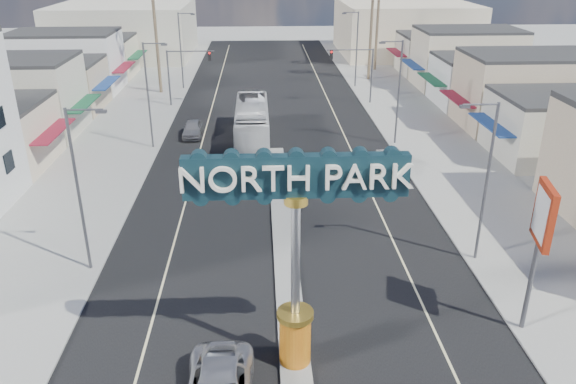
{
  "coord_description": "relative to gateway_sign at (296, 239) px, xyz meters",
  "views": [
    {
      "loc": [
        -1.24,
        -16.69,
        16.11
      ],
      "look_at": [
        0.15,
        10.7,
        4.05
      ],
      "focal_mm": 35.0,
      "sensor_mm": 36.0,
      "label": 1
    }
  ],
  "objects": [
    {
      "name": "streetlight_r_near",
      "position": [
        10.43,
        8.02,
        -0.86
      ],
      "size": [
        2.03,
        0.22,
        9.0
      ],
      "color": "#47474C",
      "rests_on": "ground"
    },
    {
      "name": "traffic_signal_right",
      "position": [
        9.18,
        42.02,
        -1.65
      ],
      "size": [
        5.09,
        0.45,
        6.0
      ],
      "color": "#47474C",
      "rests_on": "ground"
    },
    {
      "name": "median_island",
      "position": [
        0.0,
        12.02,
        -5.85
      ],
      "size": [
        1.3,
        30.0,
        0.16
      ],
      "primitive_type": "cube",
      "color": "gray",
      "rests_on": "ground"
    },
    {
      "name": "backdrop_far_right",
      "position": [
        22.0,
        73.02,
        -1.93
      ],
      "size": [
        20.0,
        20.0,
        8.0
      ],
      "primitive_type": "cube",
      "color": "beige",
      "rests_on": "ground"
    },
    {
      "name": "streetlight_l_near",
      "position": [
        -10.43,
        8.02,
        -0.86
      ],
      "size": [
        2.03,
        0.22,
        9.0
      ],
      "color": "#47474C",
      "rests_on": "ground"
    },
    {
      "name": "ground",
      "position": [
        0.0,
        28.02,
        -5.93
      ],
      "size": [
        160.0,
        160.0,
        0.0
      ],
      "primitive_type": "plane",
      "color": "gray",
      "rests_on": "ground"
    },
    {
      "name": "streetlight_l_far",
      "position": [
        -10.43,
        50.02,
        -0.86
      ],
      "size": [
        2.03,
        0.22,
        9.0
      ],
      "color": "#47474C",
      "rests_on": "ground"
    },
    {
      "name": "traffic_signal_left",
      "position": [
        -9.18,
        42.02,
        -1.65
      ],
      "size": [
        5.09,
        0.45,
        6.0
      ],
      "color": "#47474C",
      "rests_on": "ground"
    },
    {
      "name": "car_parked_right",
      "position": [
        9.0,
        21.85,
        -5.23
      ],
      "size": [
        1.91,
        4.35,
        1.39
      ],
      "primitive_type": "imported",
      "rotation": [
        0.0,
        0.0,
        0.11
      ],
      "color": "white",
      "rests_on": "ground"
    },
    {
      "name": "city_bus",
      "position": [
        -2.0,
        29.83,
        -4.22
      ],
      "size": [
        2.92,
        12.29,
        3.42
      ],
      "primitive_type": "imported",
      "rotation": [
        0.0,
        0.0,
        0.0
      ],
      "color": "silver",
      "rests_on": "ground"
    },
    {
      "name": "streetlight_r_mid",
      "position": [
        10.43,
        28.02,
        -0.86
      ],
      "size": [
        2.03,
        0.22,
        9.0
      ],
      "color": "#47474C",
      "rests_on": "ground"
    },
    {
      "name": "sidewalk_right",
      "position": [
        14.0,
        28.02,
        -5.87
      ],
      "size": [
        8.0,
        120.0,
        0.12
      ],
      "primitive_type": "cube",
      "color": "gray",
      "rests_on": "ground"
    },
    {
      "name": "backdrop_far_left",
      "position": [
        -22.0,
        73.02,
        -1.93
      ],
      "size": [
        20.0,
        20.0,
        8.0
      ],
      "primitive_type": "cube",
      "color": "#B7B29E",
      "rests_on": "ground"
    },
    {
      "name": "streetlight_l_mid",
      "position": [
        -10.43,
        28.02,
        -0.86
      ],
      "size": [
        2.03,
        0.22,
        9.0
      ],
      "color": "#47474C",
      "rests_on": "ground"
    },
    {
      "name": "storefront_row_left",
      "position": [
        -24.0,
        41.02,
        -2.93
      ],
      "size": [
        12.0,
        42.0,
        6.0
      ],
      "primitive_type": "cube",
      "color": "beige",
      "rests_on": "ground"
    },
    {
      "name": "car_parked_left",
      "position": [
        -7.5,
        31.22,
        -5.21
      ],
      "size": [
        1.78,
        4.24,
        1.43
      ],
      "primitive_type": "imported",
      "rotation": [
        0.0,
        0.0,
        0.02
      ],
      "color": "slate",
      "rests_on": "ground"
    },
    {
      "name": "road",
      "position": [
        0.0,
        28.02,
        -5.92
      ],
      "size": [
        20.0,
        120.0,
        0.01
      ],
      "primitive_type": "cube",
      "color": "black",
      "rests_on": "ground"
    },
    {
      "name": "sidewalk_left",
      "position": [
        -14.0,
        28.02,
        -5.87
      ],
      "size": [
        8.0,
        120.0,
        0.12
      ],
      "primitive_type": "cube",
      "color": "gray",
      "rests_on": "ground"
    },
    {
      "name": "gateway_sign",
      "position": [
        0.0,
        0.0,
        0.0
      ],
      "size": [
        8.2,
        1.5,
        9.15
      ],
      "color": "#D85A10",
      "rests_on": "median_island"
    },
    {
      "name": "bank_pylon_sign",
      "position": [
        10.51,
        1.8,
        -0.5
      ],
      "size": [
        0.7,
        2.2,
        7.02
      ],
      "rotation": [
        0.0,
        0.0,
        -0.2
      ],
      "color": "#47474C",
      "rests_on": "sidewalk_right"
    },
    {
      "name": "streetlight_r_far",
      "position": [
        10.43,
        50.02,
        -0.86
      ],
      "size": [
        2.03,
        0.22,
        9.0
      ],
      "color": "#47474C",
      "rests_on": "ground"
    },
    {
      "name": "storefront_row_right",
      "position": [
        24.0,
        41.02,
        -2.93
      ],
      "size": [
        12.0,
        42.0,
        6.0
      ],
      "primitive_type": "cube",
      "color": "#B7B29E",
      "rests_on": "ground"
    }
  ]
}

